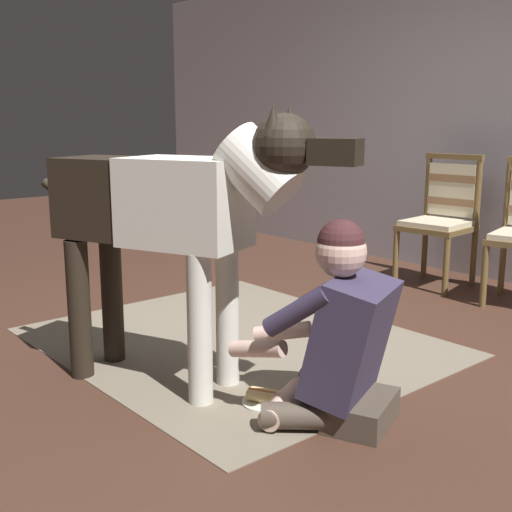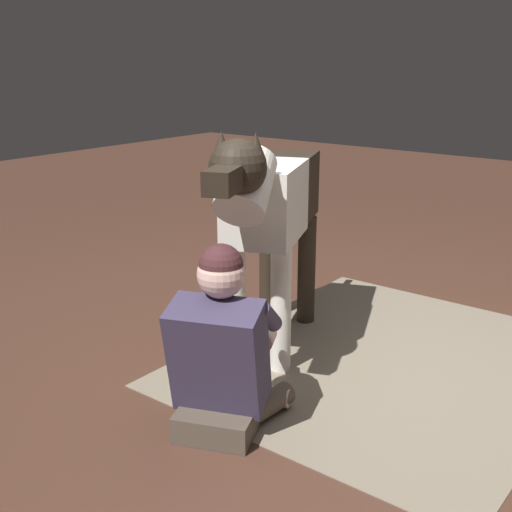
# 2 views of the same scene
# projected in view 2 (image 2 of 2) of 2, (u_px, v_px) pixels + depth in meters

# --- Properties ---
(ground_plane) EXTENTS (15.61, 15.61, 0.00)m
(ground_plane) POSITION_uv_depth(u_px,v_px,m) (329.00, 368.00, 3.53)
(ground_plane) COLOR #43291F
(area_rug) EXTENTS (2.15, 1.82, 0.01)m
(area_rug) POSITION_uv_depth(u_px,v_px,m) (385.00, 360.00, 3.61)
(area_rug) COLOR #736856
(area_rug) RESTS_ON ground
(person_sitting_on_floor) EXTENTS (0.74, 0.61, 0.85)m
(person_sitting_on_floor) POSITION_uv_depth(u_px,v_px,m) (222.00, 353.00, 2.90)
(person_sitting_on_floor) COLOR #4C4136
(person_sitting_on_floor) RESTS_ON ground
(large_dog) EXTENTS (1.55, 0.76, 1.29)m
(large_dog) POSITION_uv_depth(u_px,v_px,m) (268.00, 207.00, 3.49)
(large_dog) COLOR silver
(large_dog) RESTS_ON ground
(hot_dog_on_plate) EXTENTS (0.22, 0.22, 0.06)m
(hot_dog_on_plate) POSITION_uv_depth(u_px,v_px,m) (244.00, 384.00, 3.30)
(hot_dog_on_plate) COLOR silver
(hot_dog_on_plate) RESTS_ON ground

